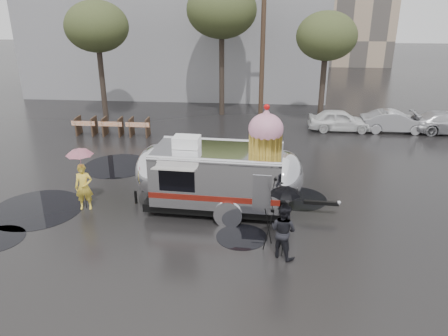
# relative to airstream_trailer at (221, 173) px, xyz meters

# --- Properties ---
(ground) EXTENTS (120.00, 120.00, 0.00)m
(ground) POSITION_rel_airstream_trailer_xyz_m (-1.19, -1.70, -1.41)
(ground) COLOR black
(ground) RESTS_ON ground
(puddles) EXTENTS (12.29, 8.93, 0.01)m
(puddles) POSITION_rel_airstream_trailer_xyz_m (-4.17, 0.69, -1.41)
(puddles) COLOR black
(puddles) RESTS_ON ground
(grey_building) EXTENTS (22.00, 12.00, 13.00)m
(grey_building) POSITION_rel_airstream_trailer_xyz_m (-5.19, 22.30, 5.09)
(grey_building) COLOR gray
(grey_building) RESTS_ON ground
(utility_pole) EXTENTS (1.60, 0.28, 9.00)m
(utility_pole) POSITION_rel_airstream_trailer_xyz_m (1.31, 12.30, 3.21)
(utility_pole) COLOR #473323
(utility_pole) RESTS_ON ground
(tree_left) EXTENTS (3.64, 3.64, 6.95)m
(tree_left) POSITION_rel_airstream_trailer_xyz_m (-8.19, 11.30, 4.07)
(tree_left) COLOR #382D26
(tree_left) RESTS_ON ground
(tree_mid) EXTENTS (4.20, 4.20, 8.03)m
(tree_mid) POSITION_rel_airstream_trailer_xyz_m (-1.19, 13.30, 4.92)
(tree_mid) COLOR #382D26
(tree_mid) RESTS_ON ground
(tree_right) EXTENTS (3.36, 3.36, 6.42)m
(tree_right) POSITION_rel_airstream_trailer_xyz_m (4.81, 11.30, 3.64)
(tree_right) COLOR #382D26
(tree_right) RESTS_ON ground
(barricade_row) EXTENTS (4.30, 0.80, 1.00)m
(barricade_row) POSITION_rel_airstream_trailer_xyz_m (-6.74, 8.27, -0.89)
(barricade_row) COLOR #473323
(barricade_row) RESTS_ON ground
(parked_cars) EXTENTS (13.20, 1.90, 1.50)m
(parked_cars) POSITION_rel_airstream_trailer_xyz_m (10.60, 10.30, -0.70)
(parked_cars) COLOR silver
(parked_cars) RESTS_ON ground
(airstream_trailer) EXTENTS (7.49, 2.97, 4.03)m
(airstream_trailer) POSITION_rel_airstream_trailer_xyz_m (0.00, 0.00, 0.00)
(airstream_trailer) COLOR silver
(airstream_trailer) RESTS_ON ground
(person_left) EXTENTS (0.69, 0.53, 1.72)m
(person_left) POSITION_rel_airstream_trailer_xyz_m (-4.90, -0.37, -0.56)
(person_left) COLOR yellow
(person_left) RESTS_ON ground
(umbrella_pink) EXTENTS (1.16, 1.16, 2.34)m
(umbrella_pink) POSITION_rel_airstream_trailer_xyz_m (-4.90, -0.37, 0.53)
(umbrella_pink) COLOR pink
(umbrella_pink) RESTS_ON ground
(person_right) EXTENTS (0.94, 0.85, 1.71)m
(person_right) POSITION_rel_airstream_trailer_xyz_m (2.10, -2.87, -0.56)
(person_right) COLOR black
(person_right) RESTS_ON ground
(umbrella_black) EXTENTS (1.08, 1.08, 2.28)m
(umbrella_black) POSITION_rel_airstream_trailer_xyz_m (2.10, -2.87, 0.50)
(umbrella_black) COLOR black
(umbrella_black) RESTS_ON ground
(tripod) EXTENTS (0.50, 0.56, 1.35)m
(tripod) POSITION_rel_airstream_trailer_xyz_m (1.77, -2.45, -0.64)
(tripod) COLOR black
(tripod) RESTS_ON ground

